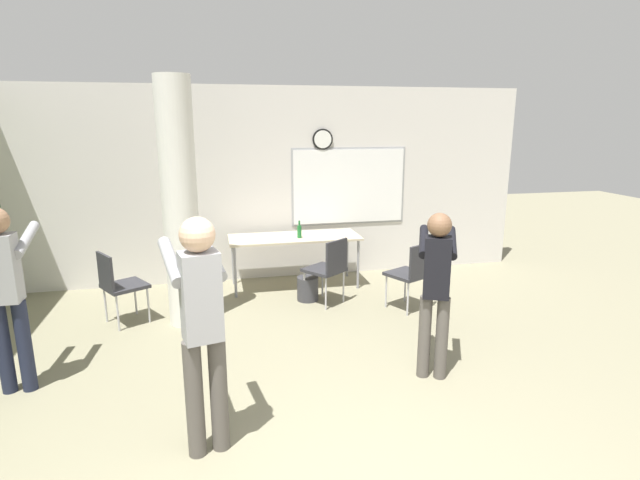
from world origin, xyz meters
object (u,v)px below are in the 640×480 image
at_px(bottle_on_table, 299,231).
at_px(chair_mid_room, 412,271).
at_px(person_watching_back, 6,286).
at_px(person_playing_front, 201,318).
at_px(chair_near_pillar, 118,282).
at_px(folding_table, 294,240).
at_px(chair_table_right, 328,266).
at_px(person_playing_side, 436,282).

relative_size(bottle_on_table, chair_mid_room, 0.28).
distance_m(chair_mid_room, person_watching_back, 4.26).
relative_size(person_watching_back, person_playing_front, 0.95).
distance_m(chair_near_pillar, person_playing_front, 2.78).
distance_m(folding_table, chair_mid_room, 1.76).
relative_size(bottle_on_table, person_watching_back, 0.15).
height_order(folding_table, chair_table_right, chair_table_right).
bearing_deg(chair_near_pillar, bottle_on_table, 19.48).
distance_m(bottle_on_table, chair_table_right, 0.80).
relative_size(chair_near_pillar, person_playing_front, 0.51).
relative_size(chair_near_pillar, person_playing_side, 0.56).
relative_size(bottle_on_table, person_playing_side, 0.16).
bearing_deg(person_playing_front, chair_mid_room, 41.96).
bearing_deg(person_playing_side, chair_table_right, 104.28).
height_order(folding_table, bottle_on_table, bottle_on_table).
xyz_separation_m(folding_table, chair_table_right, (0.30, -0.80, -0.18)).
xyz_separation_m(chair_table_right, person_playing_side, (0.51, -2.01, 0.40)).
bearing_deg(person_playing_front, person_playing_side, 17.61).
distance_m(folding_table, chair_near_pillar, 2.39).
xyz_separation_m(folding_table, chair_near_pillar, (-2.21, -0.91, -0.18)).
distance_m(bottle_on_table, person_playing_side, 2.81).
height_order(chair_mid_room, person_watching_back, person_watching_back).
relative_size(chair_table_right, person_watching_back, 0.53).
height_order(bottle_on_table, chair_near_pillar, bottle_on_table).
distance_m(folding_table, bottle_on_table, 0.18).
xyz_separation_m(folding_table, person_playing_side, (0.81, -2.81, 0.22)).
height_order(person_watching_back, person_playing_side, person_watching_back).
relative_size(chair_near_pillar, chair_table_right, 1.00).
relative_size(chair_mid_room, person_watching_back, 0.53).
relative_size(folding_table, chair_mid_room, 2.10).
distance_m(bottle_on_table, chair_near_pillar, 2.42).
bearing_deg(person_watching_back, folding_table, 38.34).
bearing_deg(folding_table, bottle_on_table, -63.86).
xyz_separation_m(chair_near_pillar, chair_table_right, (2.51, 0.11, 0.00)).
distance_m(chair_mid_room, chair_table_right, 1.05).
distance_m(chair_mid_room, person_playing_side, 1.70).
bearing_deg(person_watching_back, chair_near_pillar, 64.53).
height_order(chair_table_right, person_playing_side, person_playing_side).
height_order(person_playing_front, person_playing_side, person_playing_front).
relative_size(folding_table, chair_near_pillar, 2.10).
xyz_separation_m(chair_mid_room, person_playing_front, (-2.49, -2.24, 0.50)).
bearing_deg(chair_near_pillar, person_playing_side, -32.19).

